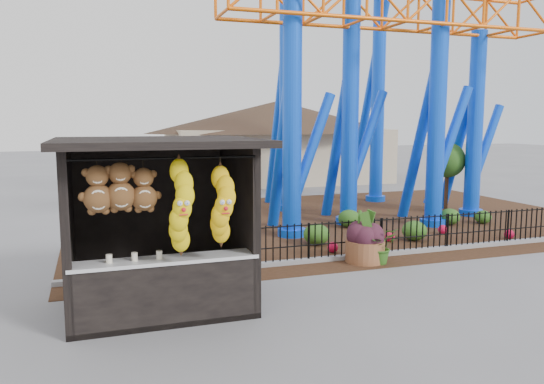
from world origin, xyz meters
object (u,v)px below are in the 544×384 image
object	(u,v)px
terracotta_planter	(365,251)
roller_coaster	(367,34)
potted_plant	(380,246)
prize_booth	(158,228)

from	to	relation	value
terracotta_planter	roller_coaster	bearing A→B (deg)	61.90
roller_coaster	terracotta_planter	world-z (taller)	roller_coaster
terracotta_planter	potted_plant	distance (m)	0.39
roller_coaster	potted_plant	world-z (taller)	roller_coaster
prize_booth	terracotta_planter	distance (m)	5.59
roller_coaster	terracotta_planter	distance (m)	8.83
prize_booth	terracotta_planter	bearing A→B (deg)	18.78
roller_coaster	potted_plant	distance (m)	8.78
prize_booth	terracotta_planter	xyz separation A→B (m)	(5.16, 1.75, -1.26)
terracotta_planter	prize_booth	bearing A→B (deg)	-161.22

